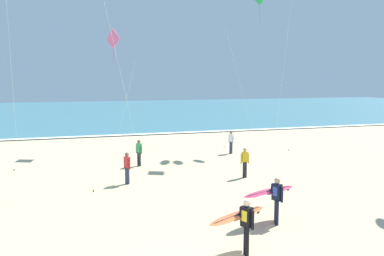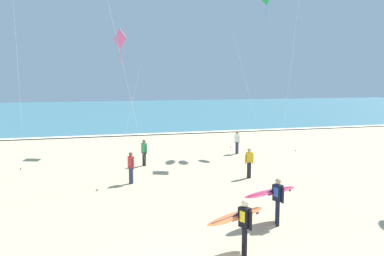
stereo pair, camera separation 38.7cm
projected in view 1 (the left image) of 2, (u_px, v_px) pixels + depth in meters
name	position (u px, v px, depth m)	size (l,w,h in m)	color
ocean_water	(88.00, 112.00, 65.04)	(160.00, 60.00, 0.08)	teal
shoreline_foam	(108.00, 135.00, 36.91)	(160.00, 0.93, 0.01)	white
surfer_lead	(242.00, 220.00, 11.96)	(2.27, 1.37, 1.71)	black
surfer_trailing	(273.00, 194.00, 14.57)	(2.54, 1.36, 1.71)	black
kite_diamond_rose_low	(114.00, 41.00, 29.46)	(1.67, 2.72, 8.86)	pink
kite_diamond_emerald_close	(259.00, 1.00, 27.43)	(1.67, 3.51, 11.50)	green
bystander_red_top	(127.00, 168.00, 20.02)	(0.30, 0.46, 1.59)	#2D334C
bystander_green_top	(139.00, 153.00, 24.20)	(0.33, 0.43, 1.59)	black
bystander_yellow_top	(245.00, 162.00, 21.36)	(0.50, 0.22, 1.59)	black
bystander_white_top	(231.00, 142.00, 28.30)	(0.30, 0.46, 1.59)	#2D334C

